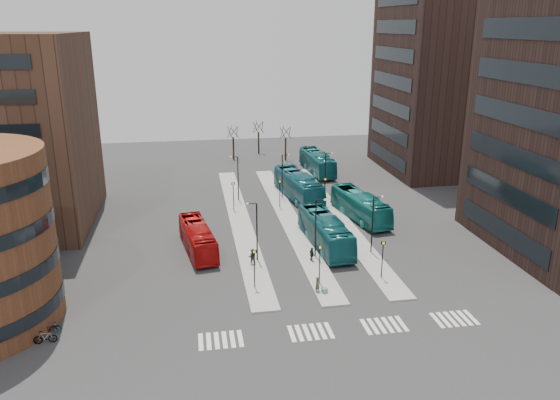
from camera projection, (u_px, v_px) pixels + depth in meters
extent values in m
plane|color=#2A2A2C|center=(336.00, 360.00, 38.93)|extent=(160.00, 160.00, 0.00)
cube|color=gray|center=(240.00, 221.00, 66.43)|extent=(2.50, 45.00, 0.15)
cube|color=gray|center=(288.00, 218.00, 67.37)|extent=(2.50, 45.00, 0.15)
cube|color=gray|center=(335.00, 215.00, 68.32)|extent=(2.50, 45.00, 0.15)
cube|color=#1C4B9E|center=(325.00, 291.00, 48.38)|extent=(0.54, 0.48, 0.58)
imported|color=#B50D0E|center=(198.00, 238.00, 57.35)|extent=(4.03, 10.72, 2.92)
imported|color=#12565E|center=(325.00, 231.00, 58.56)|extent=(3.61, 12.27, 3.37)
imported|color=#145968|center=(298.00, 186.00, 74.45)|extent=(4.83, 13.31, 3.62)
imported|color=#16706E|center=(360.00, 206.00, 66.89)|extent=(4.65, 11.98, 3.26)
imported|color=#135C63|center=(317.00, 162.00, 87.76)|extent=(3.51, 12.24, 3.37)
imported|color=#4A432C|center=(318.00, 285.00, 48.50)|extent=(0.67, 0.61, 1.53)
imported|color=black|center=(252.00, 257.00, 54.16)|extent=(0.85, 0.68, 1.69)
imported|color=black|center=(312.00, 255.00, 54.89)|extent=(0.63, 0.96, 1.52)
imported|color=black|center=(326.00, 248.00, 56.19)|extent=(0.94, 1.28, 1.78)
imported|color=gray|center=(49.00, 329.00, 42.09)|extent=(1.84, 0.98, 0.92)
imported|color=gray|center=(45.00, 337.00, 40.87)|extent=(1.74, 0.57, 1.03)
imported|color=gray|center=(50.00, 328.00, 42.26)|extent=(1.64, 1.07, 0.81)
cube|color=silver|center=(201.00, 342.00, 41.18)|extent=(0.35, 2.40, 0.01)
cube|color=silver|center=(209.00, 341.00, 41.28)|extent=(0.35, 2.40, 0.01)
cube|color=silver|center=(217.00, 340.00, 41.37)|extent=(0.35, 2.40, 0.01)
cube|color=silver|center=(225.00, 340.00, 41.46)|extent=(0.35, 2.40, 0.01)
cube|color=silver|center=(233.00, 339.00, 41.56)|extent=(0.35, 2.40, 0.01)
cube|color=silver|center=(240.00, 338.00, 41.65)|extent=(0.35, 2.40, 0.01)
cube|color=silver|center=(292.00, 334.00, 42.29)|extent=(0.35, 2.40, 0.01)
cube|color=silver|center=(299.00, 333.00, 42.38)|extent=(0.35, 2.40, 0.01)
cube|color=silver|center=(307.00, 332.00, 42.48)|extent=(0.35, 2.40, 0.01)
cube|color=silver|center=(314.00, 332.00, 42.57)|extent=(0.35, 2.40, 0.01)
cube|color=silver|center=(322.00, 331.00, 42.67)|extent=(0.35, 2.40, 0.01)
cube|color=silver|center=(329.00, 330.00, 42.76)|extent=(0.35, 2.40, 0.01)
cube|color=silver|center=(366.00, 327.00, 43.23)|extent=(0.35, 2.40, 0.01)
cube|color=silver|center=(373.00, 326.00, 43.33)|extent=(0.35, 2.40, 0.01)
cube|color=silver|center=(380.00, 325.00, 43.42)|extent=(0.35, 2.40, 0.01)
cube|color=silver|center=(388.00, 325.00, 43.52)|extent=(0.35, 2.40, 0.01)
cube|color=silver|center=(395.00, 324.00, 43.61)|extent=(0.35, 2.40, 0.01)
cube|color=silver|center=(402.00, 324.00, 43.71)|extent=(0.35, 2.40, 0.01)
cube|color=silver|center=(437.00, 320.00, 44.18)|extent=(0.35, 2.40, 0.01)
cube|color=silver|center=(444.00, 320.00, 44.28)|extent=(0.35, 2.40, 0.01)
cube|color=silver|center=(451.00, 319.00, 44.37)|extent=(0.35, 2.40, 0.01)
cube|color=silver|center=(458.00, 318.00, 44.47)|extent=(0.35, 2.40, 0.01)
cube|color=silver|center=(465.00, 318.00, 44.56)|extent=(0.35, 2.40, 0.01)
cube|color=silver|center=(471.00, 317.00, 44.65)|extent=(0.35, 2.40, 0.01)
cube|color=black|center=(501.00, 230.00, 56.64)|extent=(0.12, 16.00, 2.00)
cube|color=black|center=(506.00, 193.00, 55.41)|extent=(0.12, 16.00, 2.00)
cube|color=black|center=(511.00, 155.00, 54.18)|extent=(0.12, 16.00, 2.00)
cube|color=black|center=(517.00, 115.00, 52.95)|extent=(0.12, 16.00, 2.00)
cube|color=black|center=(522.00, 73.00, 51.72)|extent=(0.12, 16.00, 2.00)
cube|color=black|center=(528.00, 28.00, 50.49)|extent=(0.12, 16.00, 2.00)
cube|color=#301F1A|center=(452.00, 76.00, 86.29)|extent=(20.00, 20.00, 30.00)
cube|color=black|center=(387.00, 156.00, 88.54)|extent=(0.12, 16.00, 2.00)
cube|color=black|center=(388.00, 131.00, 87.32)|extent=(0.12, 16.00, 2.00)
cube|color=black|center=(390.00, 106.00, 86.09)|extent=(0.12, 16.00, 2.00)
cube|color=black|center=(391.00, 81.00, 84.86)|extent=(0.12, 16.00, 2.00)
cube|color=black|center=(393.00, 54.00, 83.63)|extent=(0.12, 16.00, 2.00)
cube|color=black|center=(395.00, 27.00, 82.40)|extent=(0.12, 16.00, 2.00)
cylinder|color=black|center=(254.00, 270.00, 48.91)|extent=(0.10, 0.10, 3.50)
cube|color=black|center=(254.00, 252.00, 48.37)|extent=(0.45, 0.10, 0.30)
cube|color=yellow|center=(254.00, 252.00, 48.32)|extent=(0.20, 0.02, 0.20)
cylinder|color=black|center=(233.00, 197.00, 69.56)|extent=(0.10, 0.10, 3.50)
cube|color=black|center=(233.00, 184.00, 69.02)|extent=(0.45, 0.10, 0.30)
cube|color=yellow|center=(233.00, 184.00, 68.96)|extent=(0.20, 0.02, 0.20)
cylinder|color=black|center=(320.00, 265.00, 49.86)|extent=(0.10, 0.10, 3.50)
cube|color=black|center=(320.00, 247.00, 49.32)|extent=(0.45, 0.10, 0.30)
cube|color=yellow|center=(320.00, 247.00, 49.26)|extent=(0.20, 0.02, 0.20)
cylinder|color=black|center=(280.00, 194.00, 70.50)|extent=(0.10, 0.10, 3.50)
cube|color=black|center=(280.00, 181.00, 69.97)|extent=(0.45, 0.10, 0.30)
cube|color=yellow|center=(280.00, 181.00, 69.91)|extent=(0.20, 0.02, 0.20)
cylinder|color=black|center=(382.00, 260.00, 50.81)|extent=(0.10, 0.10, 3.50)
cube|color=black|center=(383.00, 243.00, 50.27)|extent=(0.45, 0.10, 0.30)
cube|color=yellow|center=(384.00, 243.00, 50.21)|extent=(0.20, 0.02, 0.20)
cylinder|color=black|center=(325.00, 192.00, 71.45)|extent=(0.10, 0.10, 3.50)
cube|color=black|center=(325.00, 179.00, 70.91)|extent=(0.45, 0.10, 0.30)
cube|color=yellow|center=(325.00, 179.00, 70.86)|extent=(0.20, 0.02, 0.20)
cylinder|color=black|center=(257.00, 232.00, 54.31)|extent=(0.14, 0.14, 6.00)
cylinder|color=black|center=(252.00, 204.00, 53.32)|extent=(0.90, 0.08, 0.08)
sphere|color=silver|center=(247.00, 204.00, 53.25)|extent=(0.24, 0.24, 0.24)
cylinder|color=black|center=(238.00, 179.00, 73.08)|extent=(0.14, 0.14, 6.00)
cylinder|color=black|center=(234.00, 157.00, 72.09)|extent=(0.90, 0.08, 0.08)
sphere|color=silver|center=(231.00, 157.00, 72.02)|extent=(0.24, 0.24, 0.24)
cylinder|color=black|center=(316.00, 228.00, 55.26)|extent=(0.14, 0.14, 6.00)
cylinder|color=black|center=(321.00, 200.00, 54.41)|extent=(0.90, 0.08, 0.08)
sphere|color=silver|center=(325.00, 200.00, 54.48)|extent=(0.24, 0.24, 0.24)
cylinder|color=black|center=(282.00, 177.00, 74.03)|extent=(0.14, 0.14, 6.00)
cylinder|color=black|center=(286.00, 155.00, 73.18)|extent=(0.90, 0.08, 0.08)
sphere|color=silver|center=(289.00, 155.00, 73.25)|extent=(0.24, 0.24, 0.24)
cylinder|color=black|center=(372.00, 225.00, 56.21)|extent=(0.14, 0.14, 6.00)
cylinder|color=black|center=(378.00, 197.00, 55.36)|extent=(0.90, 0.08, 0.08)
sphere|color=silver|center=(382.00, 197.00, 55.43)|extent=(0.24, 0.24, 0.24)
cylinder|color=black|center=(325.00, 175.00, 74.98)|extent=(0.14, 0.14, 6.00)
cylinder|color=black|center=(329.00, 153.00, 74.13)|extent=(0.90, 0.08, 0.08)
sphere|color=silver|center=(332.00, 153.00, 74.20)|extent=(0.24, 0.24, 0.24)
cylinder|color=black|center=(233.00, 148.00, 96.18)|extent=(0.30, 0.30, 4.00)
cylinder|color=black|center=(237.00, 132.00, 95.40)|extent=(0.10, 1.56, 1.95)
cylinder|color=black|center=(234.00, 131.00, 95.95)|extent=(1.48, 0.59, 1.97)
cylinder|color=black|center=(230.00, 132.00, 95.58)|extent=(0.90, 1.31, 1.99)
cylinder|color=black|center=(230.00, 133.00, 94.81)|extent=(0.89, 1.31, 1.99)
cylinder|color=black|center=(235.00, 133.00, 94.70)|extent=(1.48, 0.58, 1.97)
cylinder|color=black|center=(259.00, 143.00, 100.72)|extent=(0.30, 0.30, 4.00)
cylinder|color=black|center=(262.00, 127.00, 99.94)|extent=(0.10, 1.56, 1.95)
cylinder|color=black|center=(259.00, 126.00, 100.49)|extent=(1.48, 0.59, 1.97)
cylinder|color=black|center=(255.00, 127.00, 100.13)|extent=(0.90, 1.31, 1.99)
cylinder|color=black|center=(256.00, 128.00, 99.36)|extent=(0.89, 1.31, 1.99)
cylinder|color=black|center=(260.00, 128.00, 99.24)|extent=(1.48, 0.58, 1.97)
cylinder|color=black|center=(286.00, 149.00, 95.72)|extent=(0.30, 0.30, 4.00)
cylinder|color=black|center=(290.00, 132.00, 94.94)|extent=(0.10, 1.56, 1.95)
cylinder|color=black|center=(286.00, 132.00, 95.49)|extent=(1.48, 0.59, 1.97)
cylinder|color=black|center=(282.00, 132.00, 95.13)|extent=(0.90, 1.31, 1.99)
cylinder|color=black|center=(283.00, 133.00, 94.36)|extent=(0.89, 1.31, 1.99)
cylinder|color=black|center=(288.00, 133.00, 94.24)|extent=(1.48, 0.58, 1.97)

